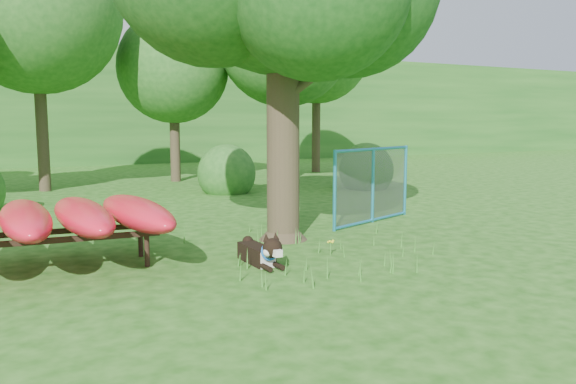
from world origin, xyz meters
name	(u,v)px	position (x,y,z in m)	size (l,w,h in m)	color
ground	(312,267)	(0.00, 0.00, 0.00)	(80.00, 80.00, 0.00)	#1A4F0F
wooden_post	(278,202)	(0.38, 1.98, 0.71)	(0.37, 0.18, 1.34)	#6B6050
kayak_rack	(54,218)	(-3.47, 1.59, 0.78)	(3.18, 3.14, 1.02)	black
husky_dog	(262,252)	(-0.63, 0.43, 0.20)	(0.35, 1.29, 0.57)	black
fence_section	(373,185)	(3.03, 2.73, 0.82)	(2.64, 1.08, 2.73)	teal
wildflower_clump	(331,243)	(0.65, 0.52, 0.21)	(0.12, 0.12, 0.26)	#3E822A
bg_tree_b	(36,9)	(-3.00, 12.00, 5.61)	(5.20, 5.20, 8.22)	#332A1C
bg_tree_c	(173,68)	(1.50, 13.00, 4.11)	(4.00, 4.00, 6.12)	#332A1C
bg_tree_d	(285,39)	(5.00, 11.00, 5.08)	(4.80, 4.80, 7.50)	#332A1C
bg_tree_e	(317,49)	(8.00, 14.00, 5.23)	(4.60, 4.60, 7.55)	#332A1C
shrub_right	(366,188)	(6.50, 8.00, 0.00)	(1.80, 1.80, 1.80)	#225A1D
shrub_mid	(227,193)	(2.00, 9.00, 0.00)	(1.80, 1.80, 1.80)	#225A1D
wooded_hillside	(80,108)	(0.00, 28.00, 3.00)	(80.00, 12.00, 6.00)	#225A1D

